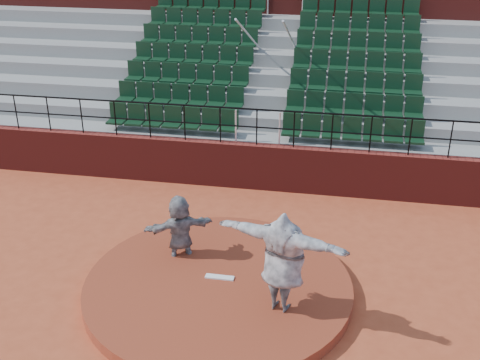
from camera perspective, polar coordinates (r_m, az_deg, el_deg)
name	(u,v)px	position (r m, az deg, el deg)	size (l,w,h in m)	color
ground	(218,292)	(12.66, -2.07, -10.56)	(90.00, 90.00, 0.00)	#B04727
pitchers_mound	(218,287)	(12.58, -2.08, -10.10)	(5.50, 5.50, 0.25)	maroon
pitching_rubber	(220,277)	(12.62, -1.95, -9.20)	(0.60, 0.15, 0.03)	white
boundary_wall	(256,166)	(16.61, 1.55, 1.30)	(24.00, 0.30, 1.30)	maroon
wall_railing	(257,119)	(16.09, 1.61, 5.79)	(24.04, 0.05, 1.03)	black
seating_deck	(274,99)	(19.70, 3.25, 7.70)	(24.00, 5.97, 4.63)	gray
press_box_facade	(289,12)	(23.03, 4.70, 15.63)	(24.00, 3.00, 7.10)	maroon
pitcher	(283,261)	(11.27, 4.09, -7.71)	(2.55, 0.69, 2.07)	black
fielder	(180,231)	(13.18, -5.72, -4.81)	(1.53, 0.49, 1.65)	black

